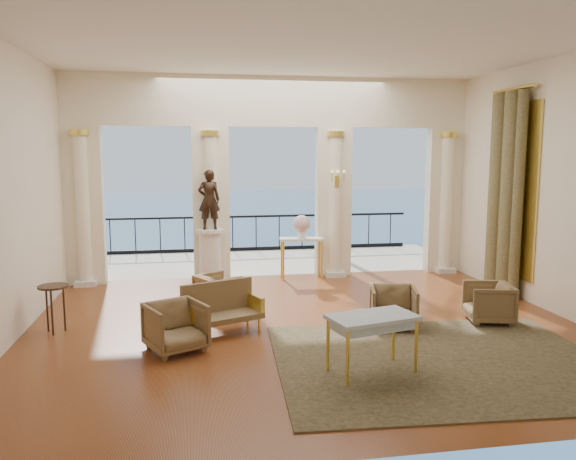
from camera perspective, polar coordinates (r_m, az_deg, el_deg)
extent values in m
plane|color=#451C09|center=(9.33, 1.94, -9.86)|extent=(9.00, 9.00, 0.00)
plane|color=white|center=(5.07, 11.18, 1.00)|extent=(9.00, 0.00, 9.00)
plane|color=white|center=(9.13, -26.91, 3.31)|extent=(0.00, 8.00, 8.00)
plane|color=white|center=(10.76, 26.26, 3.92)|extent=(0.00, 8.00, 8.00)
plane|color=white|center=(9.04, 2.08, 18.45)|extent=(9.00, 9.00, 0.00)
cube|color=white|center=(12.73, -1.55, 12.89)|extent=(9.00, 0.30, 1.10)
cube|color=white|center=(12.81, -19.99, 2.30)|extent=(0.80, 0.30, 3.40)
cylinder|color=white|center=(12.64, -20.12, 1.77)|extent=(0.28, 0.28, 3.20)
cylinder|color=#E7C54C|center=(12.59, -20.48, 9.26)|extent=(0.40, 0.40, 0.12)
cube|color=silver|center=(12.89, -19.79, -5.05)|extent=(0.45, 0.45, 0.12)
cube|color=white|center=(12.61, -7.83, 2.62)|extent=(0.80, 0.30, 3.40)
cylinder|color=white|center=(12.44, -7.79, 2.09)|extent=(0.28, 0.28, 3.20)
cylinder|color=#E7C54C|center=(12.38, -7.93, 9.71)|extent=(0.40, 0.40, 0.12)
cube|color=silver|center=(12.69, -7.66, -4.85)|extent=(0.45, 0.45, 0.12)
cube|color=white|center=(13.00, 4.62, 2.83)|extent=(0.80, 0.30, 3.40)
cylinder|color=white|center=(12.84, 4.81, 2.31)|extent=(0.28, 0.28, 3.20)
cylinder|color=#E7C54C|center=(12.78, 4.90, 9.70)|extent=(0.40, 0.40, 0.12)
cube|color=silver|center=(13.08, 4.73, -4.42)|extent=(0.45, 0.45, 0.12)
cube|color=white|center=(13.91, 15.47, 2.90)|extent=(0.80, 0.30, 3.40)
cylinder|color=white|center=(13.76, 15.77, 2.42)|extent=(0.28, 0.28, 3.20)
cylinder|color=#E7C54C|center=(13.71, 16.04, 9.30)|extent=(0.40, 0.40, 0.12)
cube|color=silver|center=(13.98, 15.54, -3.87)|extent=(0.45, 0.45, 0.12)
cube|color=#B0A996|center=(14.90, -2.55, -3.31)|extent=(10.00, 3.60, 0.10)
cube|color=black|center=(16.30, -3.27, 1.40)|extent=(9.00, 0.06, 0.06)
cube|color=black|center=(16.44, -3.25, -1.89)|extent=(9.00, 0.06, 0.10)
cylinder|color=black|center=(16.37, -3.26, -0.34)|extent=(0.03, 0.03, 1.00)
cylinder|color=black|center=(16.43, -17.61, -0.67)|extent=(0.03, 0.03, 1.00)
cylinder|color=black|center=(17.31, 10.36, -0.01)|extent=(0.03, 0.03, 1.00)
cylinder|color=#4C3823|center=(15.78, 4.29, 5.18)|extent=(0.20, 0.20, 4.20)
plane|color=#235286|center=(69.29, -8.09, 0.50)|extent=(160.00, 160.00, 0.00)
cylinder|color=brown|center=(11.53, 22.33, 3.11)|extent=(0.26, 0.26, 4.00)
cylinder|color=brown|center=(11.89, 21.02, 3.31)|extent=(0.32, 0.32, 4.00)
cylinder|color=brown|center=(12.30, 20.12, 3.49)|extent=(0.26, 0.26, 4.00)
cylinder|color=#E7C54C|center=(11.97, 21.90, 13.13)|extent=(0.08, 1.40, 0.08)
cube|color=#E7C54C|center=(11.99, 21.91, 3.78)|extent=(0.04, 1.60, 3.40)
cube|color=#E7C54C|center=(12.66, 5.00, 4.96)|extent=(0.10, 0.04, 0.25)
cylinder|color=#E7C54C|center=(12.54, 4.48, 5.39)|extent=(0.02, 0.02, 0.22)
cylinder|color=#E7C54C|center=(12.58, 5.10, 5.39)|extent=(0.02, 0.02, 0.22)
cylinder|color=#E7C54C|center=(12.61, 5.72, 5.39)|extent=(0.02, 0.02, 0.22)
cube|color=#2B2E18|center=(8.16, 15.24, -12.72)|extent=(4.68, 3.74, 0.02)
imported|color=#433320|center=(8.33, -11.33, -9.39)|extent=(0.99, 0.97, 0.78)
imported|color=#433320|center=(9.38, 10.67, -7.50)|extent=(0.87, 0.84, 0.75)
imported|color=#433320|center=(10.08, 19.72, -6.79)|extent=(0.81, 0.85, 0.74)
imported|color=#433320|center=(10.42, -7.14, -6.03)|extent=(0.89, 0.90, 0.69)
cube|color=#433320|center=(8.97, -6.55, -8.82)|extent=(1.32, 0.92, 0.09)
cube|color=#433320|center=(9.10, -7.22, -6.70)|extent=(1.16, 0.53, 0.50)
cube|color=#E7C54C|center=(8.71, -9.99, -8.29)|extent=(0.25, 0.49, 0.24)
cube|color=#E7C54C|center=(9.17, -3.32, -7.34)|extent=(0.25, 0.49, 0.24)
cylinder|color=#E7C54C|center=(8.64, -9.16, -10.62)|extent=(0.05, 0.05, 0.23)
cylinder|color=#E7C54C|center=(9.08, -2.95, -9.62)|extent=(0.05, 0.05, 0.23)
cylinder|color=#E7C54C|center=(9.00, -10.15, -9.90)|extent=(0.05, 0.05, 0.23)
cylinder|color=#E7C54C|center=(9.41, -4.14, -8.99)|extent=(0.05, 0.05, 0.23)
cube|color=#9AB2BF|center=(7.37, 8.59, -8.76)|extent=(1.23, 0.86, 0.05)
cylinder|color=#E7C54C|center=(7.04, 6.07, -12.83)|extent=(0.04, 0.04, 0.72)
cylinder|color=#E7C54C|center=(7.57, 12.89, -11.48)|extent=(0.04, 0.04, 0.72)
cylinder|color=#E7C54C|center=(7.46, 4.09, -11.60)|extent=(0.04, 0.04, 0.72)
cylinder|color=#E7C54C|center=(7.96, 10.68, -10.44)|extent=(0.04, 0.04, 0.72)
cylinder|color=silver|center=(12.52, -7.87, -5.10)|extent=(0.64, 0.64, 0.09)
cylinder|color=silver|center=(12.41, -7.92, -2.63)|extent=(0.47, 0.47, 1.03)
cylinder|color=silver|center=(12.32, -7.96, -0.08)|extent=(0.60, 0.60, 0.06)
imported|color=black|center=(12.25, -8.03, 3.07)|extent=(0.48, 0.32, 1.29)
cube|color=silver|center=(12.63, 1.39, -0.93)|extent=(1.01, 0.47, 0.05)
cylinder|color=#E7C54C|center=(12.54, -0.53, -3.15)|extent=(0.05, 0.05, 0.88)
cylinder|color=#E7C54C|center=(12.63, 3.42, -3.09)|extent=(0.05, 0.05, 0.88)
cylinder|color=#E7C54C|center=(12.81, -0.62, -2.92)|extent=(0.05, 0.05, 0.88)
cylinder|color=#E7C54C|center=(12.90, 3.25, -2.86)|extent=(0.05, 0.05, 0.88)
cylinder|color=white|center=(12.61, 1.40, -0.26)|extent=(0.19, 0.19, 0.24)
sphere|color=#CA8C8F|center=(12.58, 1.40, 0.63)|extent=(0.39, 0.39, 0.39)
cylinder|color=black|center=(9.61, -22.76, -5.31)|extent=(0.47, 0.47, 0.03)
cylinder|color=black|center=(9.74, -21.78, -7.41)|extent=(0.03, 0.03, 0.73)
cylinder|color=black|center=(9.80, -23.27, -7.39)|extent=(0.03, 0.03, 0.73)
cylinder|color=black|center=(9.56, -22.86, -7.75)|extent=(0.03, 0.03, 0.73)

